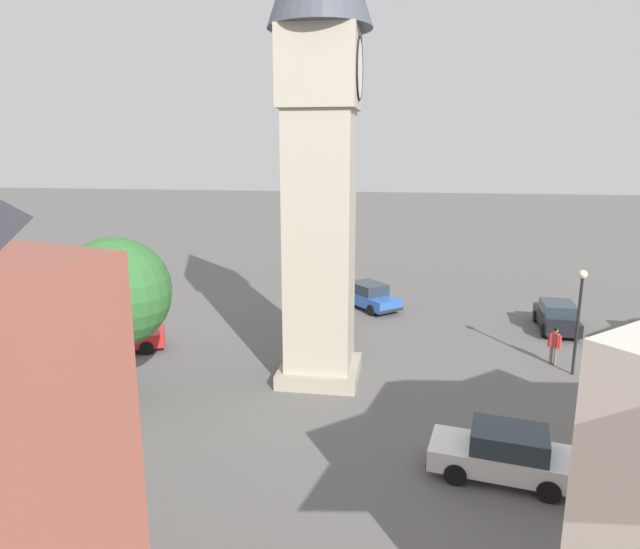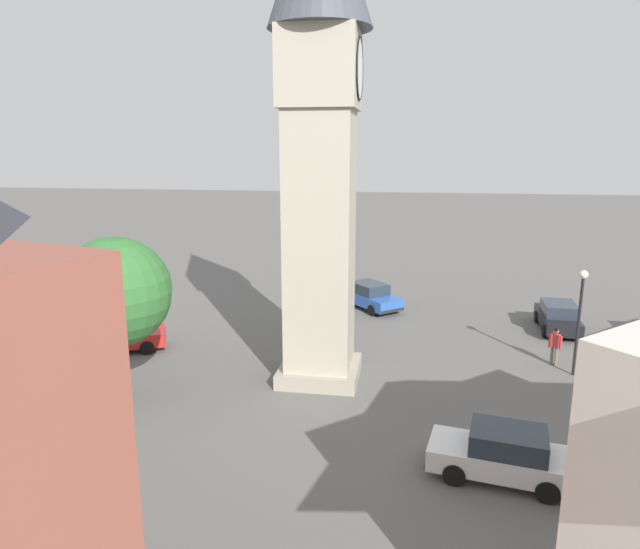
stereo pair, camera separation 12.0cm
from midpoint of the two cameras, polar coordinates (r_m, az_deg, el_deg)
The scene contains 10 objects.
ground_plane at distance 23.57m, azimuth 0.15°, elevation -10.50°, with size 200.00×200.00×0.00m, color #605E5B.
clock_tower at distance 21.73m, azimuth 0.17°, elevation 17.99°, with size 3.87×3.87×19.35m.
car_blue_kerb at distance 33.16m, azimuth 5.26°, elevation -2.20°, with size 4.22×3.99×1.53m.
car_silver_kerb at distance 27.85m, azimuth -19.61°, elevation -5.87°, with size 3.20×4.46×1.53m.
car_red_corner at distance 31.61m, azimuth 23.27°, elevation -3.98°, with size 4.21×1.97×1.53m.
car_white_side at distance 17.61m, azimuth 18.41°, elevation -17.03°, with size 2.39×4.36×1.53m.
pedestrian at distance 26.60m, azimuth 23.05°, elevation -6.47°, with size 0.37×0.50×1.69m.
tree at distance 21.55m, azimuth -20.04°, elevation -1.76°, with size 4.03×4.03×6.24m.
lamp_post at distance 25.21m, azimuth 25.22°, elevation -2.82°, with size 0.36×0.36×4.51m.
road_sign at distance 27.13m, azimuth -3.32°, elevation -3.09°, with size 0.60×0.07×2.80m.
Camera 2 is at (-21.36, -3.46, 9.34)m, focal length 31.27 mm.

